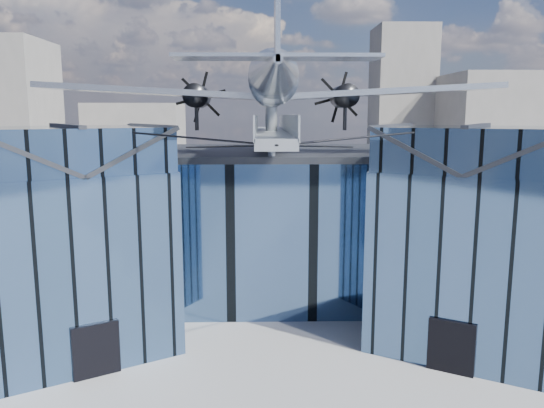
{
  "coord_description": "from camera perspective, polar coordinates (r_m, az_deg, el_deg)",
  "views": [
    {
      "loc": [
        -0.63,
        -28.24,
        12.31
      ],
      "look_at": [
        0.0,
        2.0,
        7.2
      ],
      "focal_mm": 35.0,
      "sensor_mm": 36.0,
      "label": 1
    }
  ],
  "objects": [
    {
      "name": "bg_towers",
      "position": [
        78.79,
        0.32,
        7.91
      ],
      "size": [
        77.0,
        24.5,
        26.0
      ],
      "color": "slate",
      "rests_on": "ground"
    },
    {
      "name": "museum",
      "position": [
        34.73,
        -0.13,
        -1.66
      ],
      "size": [
        32.88,
        24.5,
        17.6
      ],
      "color": "#45638C",
      "rests_on": "ground"
    },
    {
      "name": "ground_plane",
      "position": [
        30.81,
        0.08,
        -13.96
      ],
      "size": [
        120.0,
        120.0,
        0.0
      ],
      "primitive_type": "plane",
      "color": "gray"
    }
  ]
}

